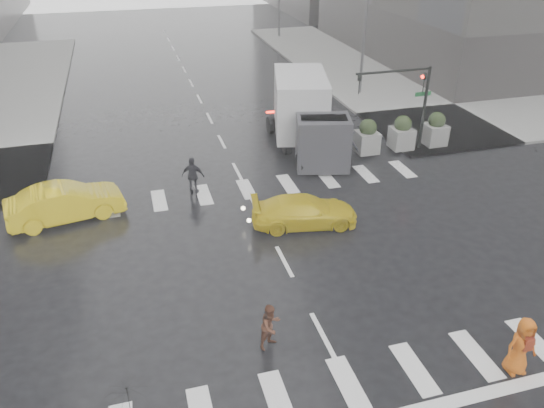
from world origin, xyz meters
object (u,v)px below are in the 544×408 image
object	(u,v)px
pedestrian_orange	(521,346)
box_truck	(306,113)
traffic_signal_pole	(409,93)
pedestrian_brown	(271,326)
taxi_mid	(65,203)

from	to	relation	value
pedestrian_orange	box_truck	distance (m)	16.63
pedestrian_orange	box_truck	world-z (taller)	box_truck
traffic_signal_pole	box_truck	distance (m)	5.31
pedestrian_orange	box_truck	size ratio (longest dim) A/B	0.26
pedestrian_brown	taxi_mid	distance (m)	11.24
traffic_signal_pole	taxi_mid	distance (m)	17.18
traffic_signal_pole	taxi_mid	bearing A→B (deg)	-171.19
traffic_signal_pole	pedestrian_orange	world-z (taller)	traffic_signal_pole
taxi_mid	box_truck	xyz separation A→B (m)	(11.94, 4.37, 1.24)
pedestrian_brown	box_truck	bearing A→B (deg)	37.40
box_truck	pedestrian_orange	bearing A→B (deg)	-73.77
pedestrian_brown	box_truck	xyz separation A→B (m)	(5.78, 13.78, 1.27)
traffic_signal_pole	taxi_mid	world-z (taller)	traffic_signal_pole
pedestrian_brown	pedestrian_orange	xyz separation A→B (m)	(6.30, -2.80, 0.17)
pedestrian_brown	box_truck	size ratio (longest dim) A/B	0.21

